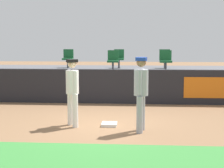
% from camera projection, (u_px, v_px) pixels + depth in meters
% --- Properties ---
extents(ground_plane, '(60.00, 60.00, 0.00)m').
position_uv_depth(ground_plane, '(102.00, 125.00, 9.29)').
color(ground_plane, '#846042').
extents(grass_foreground_strip, '(18.00, 2.80, 0.01)m').
position_uv_depth(grass_foreground_strip, '(85.00, 167.00, 6.17)').
color(grass_foreground_strip, '#388438').
rests_on(grass_foreground_strip, ground_plane).
extents(first_base, '(0.40, 0.40, 0.08)m').
position_uv_depth(first_base, '(109.00, 124.00, 9.19)').
color(first_base, white).
rests_on(first_base, ground_plane).
extents(player_fielder_home, '(0.47, 0.57, 1.77)m').
position_uv_depth(player_fielder_home, '(72.00, 88.00, 9.06)').
color(player_fielder_home, white).
rests_on(player_fielder_home, ground_plane).
extents(player_runner_visitor, '(0.41, 0.51, 1.85)m').
position_uv_depth(player_runner_visitor, '(141.00, 89.00, 8.49)').
color(player_runner_visitor, '#9EA3AD').
rests_on(player_runner_visitor, ground_plane).
extents(field_wall, '(18.00, 0.26, 1.24)m').
position_uv_depth(field_wall, '(112.00, 86.00, 12.53)').
color(field_wall, black).
rests_on(field_wall, ground_plane).
extents(bleacher_platform, '(18.00, 4.80, 1.05)m').
position_uv_depth(bleacher_platform, '(116.00, 81.00, 15.09)').
color(bleacher_platform, '#59595E').
rests_on(bleacher_platform, ground_plane).
extents(seat_front_center, '(0.44, 0.44, 0.84)m').
position_uv_depth(seat_front_center, '(113.00, 59.00, 13.85)').
color(seat_front_center, '#4C4C51').
rests_on(seat_front_center, bleacher_platform).
extents(seat_front_right, '(0.47, 0.44, 0.84)m').
position_uv_depth(seat_front_right, '(166.00, 60.00, 13.70)').
color(seat_front_right, '#4C4C51').
rests_on(seat_front_right, bleacher_platform).
extents(seat_back_left, '(0.46, 0.44, 0.84)m').
position_uv_depth(seat_back_left, '(68.00, 57.00, 15.79)').
color(seat_back_left, '#4C4C51').
rests_on(seat_back_left, bleacher_platform).
extents(seat_back_right, '(0.47, 0.44, 0.84)m').
position_uv_depth(seat_back_right, '(165.00, 58.00, 15.48)').
color(seat_back_right, '#4C4C51').
rests_on(seat_back_right, bleacher_platform).
extents(seat_back_center, '(0.45, 0.44, 0.84)m').
position_uv_depth(seat_back_center, '(119.00, 57.00, 15.62)').
color(seat_back_center, '#4C4C51').
rests_on(seat_back_center, bleacher_platform).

